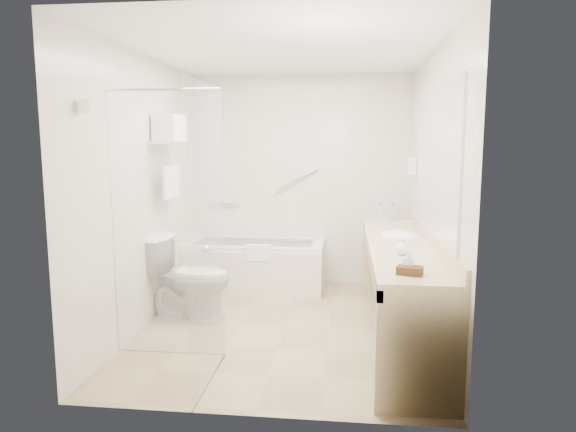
# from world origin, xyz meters

# --- Properties ---
(floor) EXTENTS (3.20, 3.20, 0.00)m
(floor) POSITION_xyz_m (0.00, 0.00, 0.00)
(floor) COLOR #9A855F
(floor) RESTS_ON ground
(ceiling) EXTENTS (2.60, 3.20, 0.10)m
(ceiling) POSITION_xyz_m (0.00, 0.00, 2.50)
(ceiling) COLOR white
(ceiling) RESTS_ON wall_back
(wall_back) EXTENTS (2.60, 0.10, 2.50)m
(wall_back) POSITION_xyz_m (0.00, 1.60, 1.25)
(wall_back) COLOR beige
(wall_back) RESTS_ON ground
(wall_front) EXTENTS (2.60, 0.10, 2.50)m
(wall_front) POSITION_xyz_m (0.00, -1.60, 1.25)
(wall_front) COLOR beige
(wall_front) RESTS_ON ground
(wall_left) EXTENTS (0.10, 3.20, 2.50)m
(wall_left) POSITION_xyz_m (-1.30, 0.00, 1.25)
(wall_left) COLOR beige
(wall_left) RESTS_ON ground
(wall_right) EXTENTS (0.10, 3.20, 2.50)m
(wall_right) POSITION_xyz_m (1.30, 0.00, 1.25)
(wall_right) COLOR beige
(wall_right) RESTS_ON ground
(bathtub) EXTENTS (1.60, 0.73, 0.59)m
(bathtub) POSITION_xyz_m (-0.50, 1.24, 0.28)
(bathtub) COLOR silver
(bathtub) RESTS_ON floor
(grab_bar_short) EXTENTS (0.40, 0.03, 0.03)m
(grab_bar_short) POSITION_xyz_m (-0.95, 1.56, 0.95)
(grab_bar_short) COLOR silver
(grab_bar_short) RESTS_ON wall_back
(grab_bar_long) EXTENTS (0.53, 0.03, 0.33)m
(grab_bar_long) POSITION_xyz_m (-0.05, 1.56, 1.25)
(grab_bar_long) COLOR silver
(grab_bar_long) RESTS_ON wall_back
(shower_enclosure) EXTENTS (0.96, 0.91, 2.11)m
(shower_enclosure) POSITION_xyz_m (-0.63, -0.93, 1.07)
(shower_enclosure) COLOR silver
(shower_enclosure) RESTS_ON floor
(towel_shelf) EXTENTS (0.24, 0.55, 0.81)m
(towel_shelf) POSITION_xyz_m (-1.17, 0.35, 1.75)
(towel_shelf) COLOR silver
(towel_shelf) RESTS_ON wall_left
(vanity_counter) EXTENTS (0.55, 2.70, 0.95)m
(vanity_counter) POSITION_xyz_m (1.02, -0.15, 0.64)
(vanity_counter) COLOR #CAB686
(vanity_counter) RESTS_ON floor
(sink) EXTENTS (0.40, 0.52, 0.14)m
(sink) POSITION_xyz_m (1.05, 0.25, 0.82)
(sink) COLOR silver
(sink) RESTS_ON vanity_counter
(faucet) EXTENTS (0.03, 0.03, 0.14)m
(faucet) POSITION_xyz_m (1.20, 0.25, 0.93)
(faucet) COLOR silver
(faucet) RESTS_ON vanity_counter
(mirror) EXTENTS (0.02, 2.00, 1.20)m
(mirror) POSITION_xyz_m (1.29, -0.15, 1.55)
(mirror) COLOR silver
(mirror) RESTS_ON wall_right
(hairdryer_unit) EXTENTS (0.08, 0.10, 0.18)m
(hairdryer_unit) POSITION_xyz_m (1.25, 1.05, 1.45)
(hairdryer_unit) COLOR silver
(hairdryer_unit) RESTS_ON wall_right
(toilet) EXTENTS (0.87, 0.54, 0.81)m
(toilet) POSITION_xyz_m (-0.95, 0.13, 0.40)
(toilet) COLOR silver
(toilet) RESTS_ON floor
(amenity_basket) EXTENTS (0.19, 0.15, 0.05)m
(amenity_basket) POSITION_xyz_m (0.97, -1.24, 0.88)
(amenity_basket) COLOR #4A301A
(amenity_basket) RESTS_ON vanity_counter
(soap_bottle_a) EXTENTS (0.08, 0.16, 0.07)m
(soap_bottle_a) POSITION_xyz_m (0.97, -1.19, 0.89)
(soap_bottle_a) COLOR silver
(soap_bottle_a) RESTS_ON vanity_counter
(soap_bottle_b) EXTENTS (0.13, 0.15, 0.11)m
(soap_bottle_b) POSITION_xyz_m (0.99, -0.65, 0.90)
(soap_bottle_b) COLOR silver
(soap_bottle_b) RESTS_ON vanity_counter
(water_bottle_left) EXTENTS (0.06, 0.06, 0.19)m
(water_bottle_left) POSITION_xyz_m (1.06, 1.10, 0.94)
(water_bottle_left) COLOR silver
(water_bottle_left) RESTS_ON vanity_counter
(water_bottle_mid) EXTENTS (0.06, 0.06, 0.20)m
(water_bottle_mid) POSITION_xyz_m (1.07, 1.10, 0.94)
(water_bottle_mid) COLOR silver
(water_bottle_mid) RESTS_ON vanity_counter
(water_bottle_right) EXTENTS (0.06, 0.06, 0.20)m
(water_bottle_right) POSITION_xyz_m (0.93, 1.10, 0.94)
(water_bottle_right) COLOR silver
(water_bottle_right) RESTS_ON vanity_counter
(drinking_glass_near) EXTENTS (0.10, 0.10, 0.10)m
(drinking_glass_near) POSITION_xyz_m (0.99, 0.86, 0.90)
(drinking_glass_near) COLOR silver
(drinking_glass_near) RESTS_ON vanity_counter
(drinking_glass_far) EXTENTS (0.07, 0.07, 0.08)m
(drinking_glass_far) POSITION_xyz_m (0.89, 0.71, 0.89)
(drinking_glass_far) COLOR silver
(drinking_glass_far) RESTS_ON vanity_counter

